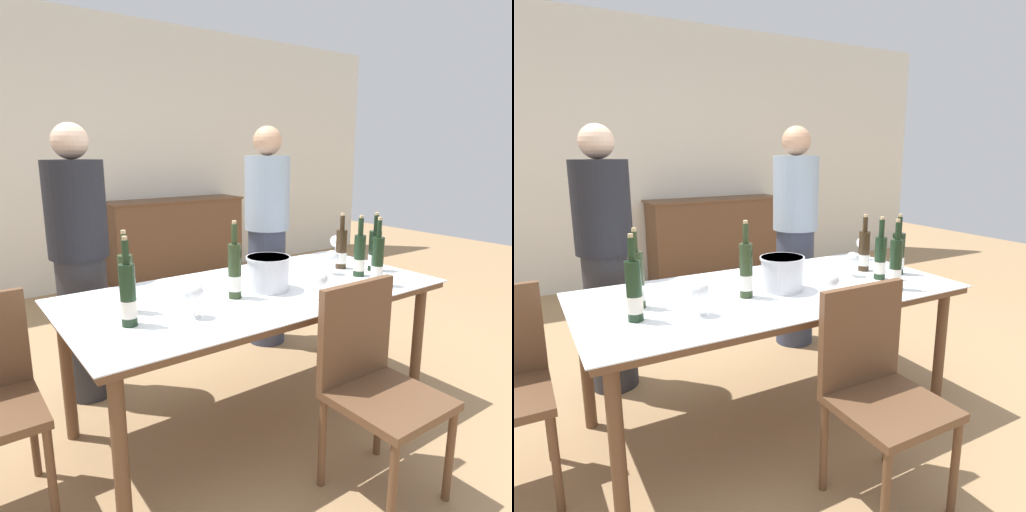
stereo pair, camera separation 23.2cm
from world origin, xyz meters
The scene contains 19 objects.
ground_plane centered at (0.00, 0.00, 0.00)m, with size 12.00×12.00×0.00m, color #A37F56.
back_wall centered at (0.00, 3.09, 1.40)m, with size 8.00×0.10×2.80m.
sideboard_cabinet centered at (0.88, 2.80, 0.46)m, with size 1.55×0.46×0.93m.
dining_table centered at (0.00, 0.00, 0.67)m, with size 1.96×0.96×0.73m.
ice_bucket centered at (0.05, -0.04, 0.83)m, with size 0.23×0.23×0.18m.
wine_bottle_0 centered at (-0.17, -0.05, 0.87)m, with size 0.07×0.07×0.38m.
wine_bottle_1 centered at (0.57, -0.32, 0.86)m, with size 0.06×0.06×0.37m.
wine_bottle_2 centered at (-0.67, 0.05, 0.86)m, with size 0.07×0.07×0.37m.
wine_bottle_3 centered at (-0.72, -0.11, 0.86)m, with size 0.07×0.07×0.38m.
wine_bottle_4 centered at (0.64, -0.13, 0.86)m, with size 0.07×0.07×0.35m.
wine_bottle_5 centered at (0.69, 0.06, 0.85)m, with size 0.07×0.07×0.34m.
wine_bottle_6 centered at (0.81, -0.10, 0.85)m, with size 0.08×0.08×0.35m.
wine_glass_0 centered at (0.54, -0.01, 0.84)m, with size 0.08×0.08×0.14m.
wine_glass_1 centered at (0.88, 0.30, 0.84)m, with size 0.08×0.08×0.15m.
wine_glass_2 centered at (0.16, -0.32, 0.83)m, with size 0.07×0.07×0.14m.
wine_glass_3 centered at (-0.46, -0.18, 0.85)m, with size 0.09×0.09×0.16m.
chair_near_front centered at (0.10, -0.71, 0.52)m, with size 0.42×0.42×0.90m.
person_host centered at (-0.68, 0.78, 0.80)m, with size 0.33×0.33×1.59m.
person_guest_left centered at (0.68, 0.81, 0.81)m, with size 0.33×0.33×1.62m.
Camera 2 is at (-1.13, -1.99, 1.44)m, focal length 32.00 mm.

